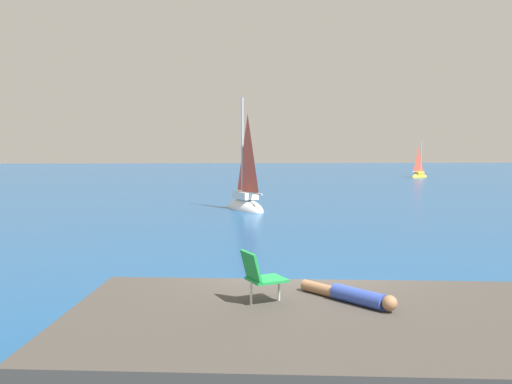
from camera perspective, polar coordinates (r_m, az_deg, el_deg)
name	(u,v)px	position (r m, az deg, el deg)	size (l,w,h in m)	color
ground_plane	(299,311)	(11.56, 4.34, -11.79)	(160.00, 160.00, 0.00)	navy
shore_ledge	(354,348)	(8.36, 9.76, -15.16)	(8.13, 4.16, 0.93)	#423D38
boulder_seaward	(331,325)	(10.79, 7.57, -13.06)	(1.26, 1.01, 0.70)	#443F32
boulder_inland	(300,321)	(10.92, 4.43, -12.81)	(1.38, 1.10, 0.76)	#41413C
sailboat_near	(245,203)	(28.13, -1.07, -1.13)	(2.37, 3.35, 6.07)	white
sailboat_far	(419,175)	(56.60, 16.04, 1.64)	(2.04, 1.55, 3.75)	yellow
person_sunbather	(351,295)	(8.79, 9.55, -10.16)	(1.22, 1.45, 0.25)	#334CB2
beach_chair	(260,274)	(8.57, 0.39, -8.25)	(0.73, 0.67, 0.80)	green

